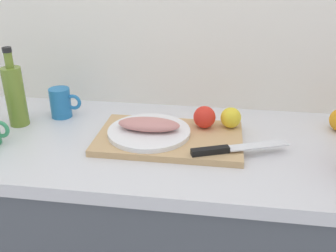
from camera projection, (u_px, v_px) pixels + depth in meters
back_wall at (183, 10)px, 1.32m from camera, size 3.20×0.05×2.50m
kitchen_counter at (169, 251)px, 1.37m from camera, size 2.00×0.60×0.90m
cutting_board at (168, 138)px, 1.18m from camera, size 0.45×0.27×0.02m
white_plate at (149, 131)px, 1.18m from camera, size 0.26×0.26×0.01m
fish_fillet at (149, 124)px, 1.17m from camera, size 0.19×0.08×0.04m
chef_knife at (228, 149)px, 1.07m from camera, size 0.28×0.13×0.02m
lemon_0 at (231, 118)px, 1.21m from camera, size 0.07×0.07×0.07m
tomato_0 at (204, 117)px, 1.21m from camera, size 0.07×0.07×0.07m
olive_oil_bottle at (15, 95)px, 1.25m from camera, size 0.06×0.06×0.27m
coffee_mug_1 at (61, 103)px, 1.33m from camera, size 0.11×0.07×0.10m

